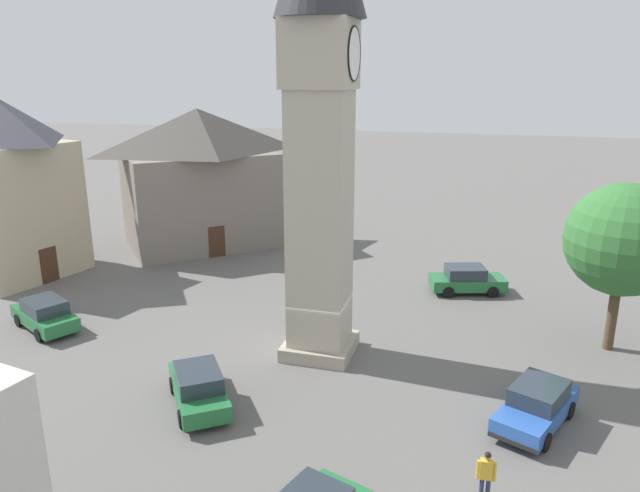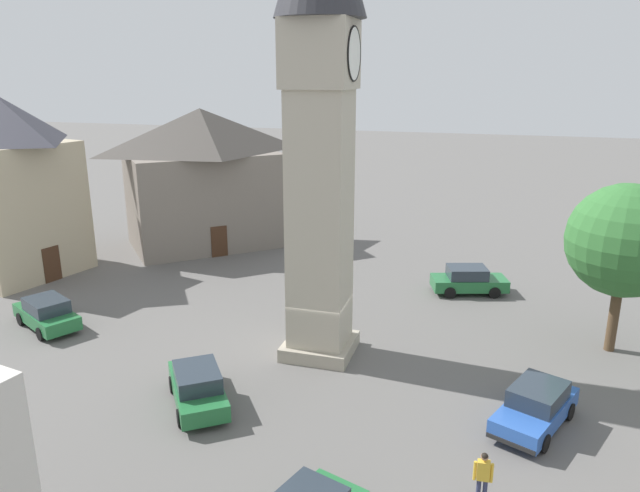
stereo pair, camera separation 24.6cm
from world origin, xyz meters
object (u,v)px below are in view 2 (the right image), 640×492
car_red_corner (47,313)px  building_hall_far (4,183)px  clock_tower (320,79)px  car_black_far (197,386)px  tree (625,241)px  car_blue_kerb (469,280)px  pedestrian (483,474)px  building_corner_back (203,177)px  car_white_side (536,406)px

car_red_corner → building_hall_far: bearing=50.3°
clock_tower → car_black_far: 12.64m
car_red_corner → tree: size_ratio=0.59×
car_blue_kerb → car_red_corner: (-10.66, 19.37, 0.00)m
pedestrian → building_hall_far: building_hall_far is taller
pedestrian → building_corner_back: building_corner_back is taller
clock_tower → building_corner_back: (14.19, 12.75, -6.84)m
car_white_side → tree: size_ratio=0.59×
building_hall_far → tree: bearing=-92.4°
clock_tower → car_black_far: bearing=149.8°
car_black_far → building_corner_back: (19.61, 9.59, 4.13)m
car_blue_kerb → car_white_side: same height
building_corner_back → car_white_side: bearing=-129.0°
car_blue_kerb → pedestrian: bearing=-175.8°
clock_tower → car_blue_kerb: (9.43, -5.91, -10.98)m
clock_tower → car_blue_kerb: size_ratio=4.52×
building_corner_back → pedestrian: bearing=-137.9°
building_hall_far → car_red_corner: bearing=-129.7°
pedestrian → car_blue_kerb: bearing=4.2°
car_red_corner → car_white_side: same height
car_red_corner → tree: bearing=-78.7°
car_blue_kerb → building_corner_back: building_corner_back is taller
building_hall_far → clock_tower: bearing=-104.0°
car_black_far → pedestrian: 10.64m
car_white_side → pedestrian: bearing=160.0°
clock_tower → building_corner_back: 20.27m
car_white_side → building_hall_far: size_ratio=0.41×
car_red_corner → pedestrian: 21.70m
car_white_side → clock_tower: bearing=69.5°
car_black_far → building_corner_back: size_ratio=0.35×
car_blue_kerb → car_red_corner: size_ratio=1.00×
car_blue_kerb → pedestrian: pedestrian is taller
clock_tower → car_blue_kerb: bearing=-32.1°
car_blue_kerb → pedestrian: 17.37m
building_hall_far → car_black_far: bearing=-120.5°
car_blue_kerb → car_black_far: 17.39m
building_corner_back → tree: bearing=-112.2°
car_blue_kerb → car_black_far: same height
car_red_corner → tree: tree is taller
car_white_side → tree: bearing=-26.0°
car_white_side → pedestrian: size_ratio=2.64×
tree → building_corner_back: 27.14m
car_white_side → building_corner_back: 28.11m
car_blue_kerb → pedestrian: size_ratio=2.63×
car_black_far → car_blue_kerb: bearing=-31.4°
clock_tower → tree: (3.93, -12.38, -6.65)m
car_black_far → clock_tower: bearing=-30.2°
car_black_far → building_hall_far: 21.66m
car_red_corner → pedestrian: (-6.66, -20.65, 0.25)m
pedestrian → building_hall_far: bearing=65.2°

